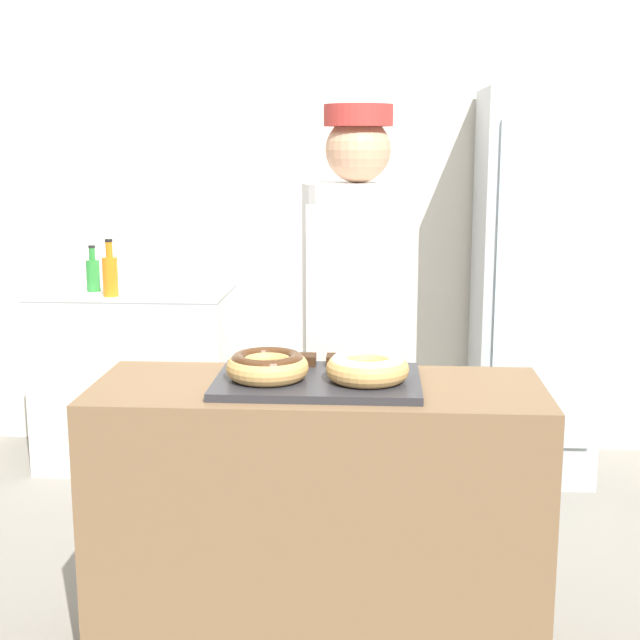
% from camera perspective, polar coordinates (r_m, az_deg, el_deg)
% --- Properties ---
extents(wall_back, '(8.00, 0.06, 2.70)m').
position_cam_1_polar(wall_back, '(4.72, 1.60, 7.89)').
color(wall_back, silver).
rests_on(wall_back, ground_plane).
extents(display_counter, '(1.36, 0.52, 0.91)m').
position_cam_1_polar(display_counter, '(2.84, -0.13, -13.12)').
color(display_counter, brown).
rests_on(display_counter, ground_plane).
extents(serving_tray, '(0.61, 0.41, 0.02)m').
position_cam_1_polar(serving_tray, '(2.68, -0.14, -3.95)').
color(serving_tray, '#2D2D33').
rests_on(serving_tray, display_counter).
extents(donut_chocolate_glaze, '(0.25, 0.25, 0.08)m').
position_cam_1_polar(donut_chocolate_glaze, '(2.65, -3.39, -2.90)').
color(donut_chocolate_glaze, tan).
rests_on(donut_chocolate_glaze, serving_tray).
extents(donut_light_glaze, '(0.25, 0.25, 0.08)m').
position_cam_1_polar(donut_light_glaze, '(2.63, 3.05, -3.00)').
color(donut_light_glaze, tan).
rests_on(donut_light_glaze, serving_tray).
extents(brownie_back_left, '(0.07, 0.07, 0.03)m').
position_cam_1_polar(brownie_back_left, '(2.83, -0.99, -2.55)').
color(brownie_back_left, '#382111').
rests_on(brownie_back_left, serving_tray).
extents(brownie_back_right, '(0.07, 0.07, 0.03)m').
position_cam_1_polar(brownie_back_right, '(2.82, 1.13, -2.58)').
color(brownie_back_right, '#382111').
rests_on(brownie_back_right, serving_tray).
extents(baker_person, '(0.40, 0.40, 1.76)m').
position_cam_1_polar(baker_person, '(3.25, 2.35, -1.20)').
color(baker_person, '#4C4C51').
rests_on(baker_person, ground_plane).
extents(beverage_fridge, '(0.56, 0.61, 1.88)m').
position_cam_1_polar(beverage_fridge, '(4.47, 13.58, 2.10)').
color(beverage_fridge, '#ADB2B7').
rests_on(beverage_fridge, ground_plane).
extents(chest_freezer, '(0.95, 0.57, 0.90)m').
position_cam_1_polar(chest_freezer, '(4.67, -11.62, -3.51)').
color(chest_freezer, silver).
rests_on(chest_freezer, ground_plane).
extents(bottle_orange, '(0.07, 0.07, 0.28)m').
position_cam_1_polar(bottle_orange, '(4.38, -13.28, 2.87)').
color(bottle_orange, orange).
rests_on(bottle_orange, chest_freezer).
extents(bottle_green, '(0.07, 0.07, 0.23)m').
position_cam_1_polar(bottle_green, '(4.56, -14.32, 2.90)').
color(bottle_green, '#2D8C38').
rests_on(bottle_green, chest_freezer).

